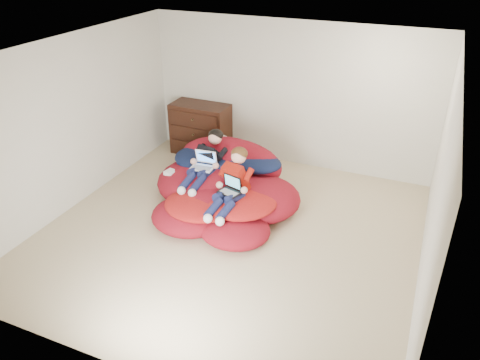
% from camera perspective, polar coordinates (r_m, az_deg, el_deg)
% --- Properties ---
extents(room_shell, '(5.10, 5.10, 2.77)m').
position_cam_1_polar(room_shell, '(6.47, -1.26, -4.81)').
color(room_shell, tan).
rests_on(room_shell, ground).
extents(dresser, '(1.07, 0.60, 0.95)m').
position_cam_1_polar(dresser, '(8.75, -4.83, 6.21)').
color(dresser, black).
rests_on(dresser, ground).
extents(beanbag_pile, '(2.35, 2.27, 0.88)m').
position_cam_1_polar(beanbag_pile, '(7.16, -2.12, -0.93)').
color(beanbag_pile, maroon).
rests_on(beanbag_pile, ground).
extents(cream_pillow, '(0.47, 0.30, 0.30)m').
position_cam_1_polar(cream_pillow, '(7.76, -2.43, 4.45)').
color(cream_pillow, beige).
rests_on(cream_pillow, beanbag_pile).
extents(older_boy, '(0.37, 1.17, 0.66)m').
position_cam_1_polar(older_boy, '(7.17, -4.04, 2.66)').
color(older_boy, black).
rests_on(older_boy, beanbag_pile).
extents(younger_boy, '(0.40, 1.04, 0.76)m').
position_cam_1_polar(younger_boy, '(6.54, -0.94, -0.10)').
color(younger_boy, '#A91A0E').
rests_on(younger_boy, beanbag_pile).
extents(laptop_white, '(0.35, 0.32, 0.25)m').
position_cam_1_polar(laptop_white, '(7.10, -4.42, 2.09)').
color(laptop_white, white).
rests_on(laptop_white, older_boy).
extents(laptop_black, '(0.34, 0.31, 0.22)m').
position_cam_1_polar(laptop_black, '(6.53, -1.14, -0.94)').
color(laptop_black, black).
rests_on(laptop_black, younger_boy).
extents(power_adapter, '(0.19, 0.19, 0.06)m').
position_cam_1_polar(power_adapter, '(7.32, -8.46, 0.89)').
color(power_adapter, white).
rests_on(power_adapter, beanbag_pile).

